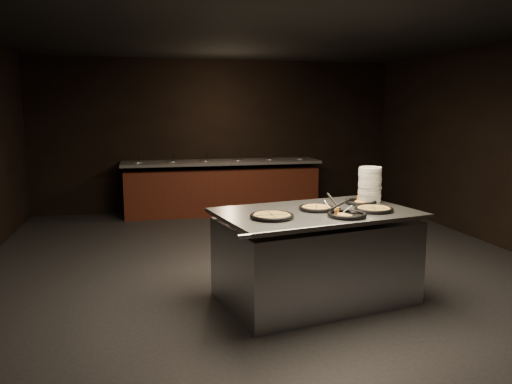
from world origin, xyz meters
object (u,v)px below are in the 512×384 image
serving_counter (315,258)px  plate_stack (370,185)px  pan_veggie_whole (272,216)px  pan_cheese_whole (316,208)px

serving_counter → plate_stack: (0.75, 0.34, 0.68)m
plate_stack → pan_veggie_whole: (-1.27, -0.57, -0.17)m
serving_counter → pan_cheese_whole: 0.51m
plate_stack → pan_cheese_whole: 0.80m
pan_veggie_whole → pan_cheese_whole: 0.61m
plate_stack → pan_cheese_whole: size_ratio=1.06×
pan_veggie_whole → pan_cheese_whole: size_ratio=1.16×
plate_stack → pan_veggie_whole: plate_stack is taller
plate_stack → serving_counter: bearing=-155.3°
serving_counter → plate_stack: plate_stack is taller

